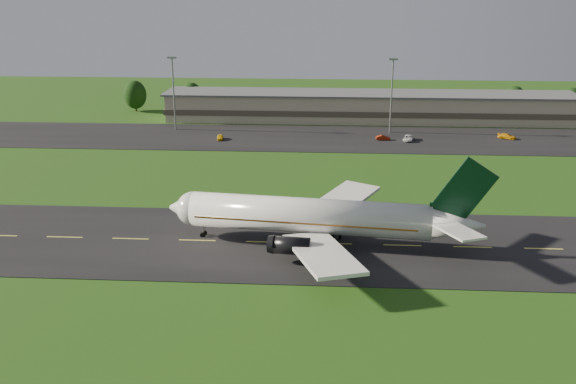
# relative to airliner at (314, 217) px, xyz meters

# --- Properties ---
(ground) EXTENTS (360.00, 360.00, 0.00)m
(ground) POSITION_rel_airliner_xyz_m (14.07, 0.10, -4.66)
(ground) COLOR #224912
(ground) RESTS_ON ground
(taxiway) EXTENTS (220.00, 30.00, 0.10)m
(taxiway) POSITION_rel_airliner_xyz_m (14.07, 0.10, -4.61)
(taxiway) COLOR black
(taxiway) RESTS_ON ground
(apron) EXTENTS (260.00, 30.00, 0.10)m
(apron) POSITION_rel_airliner_xyz_m (14.07, 72.10, -4.61)
(apron) COLOR black
(apron) RESTS_ON ground
(airliner) EXTENTS (51.22, 41.92, 15.57)m
(airliner) POSITION_rel_airliner_xyz_m (0.00, 0.00, 0.00)
(airliner) COLOR white
(airliner) RESTS_ON ground
(terminal) EXTENTS (145.00, 16.00, 8.40)m
(terminal) POSITION_rel_airliner_xyz_m (20.47, 96.28, -0.67)
(terminal) COLOR tan
(terminal) RESTS_ON ground
(light_mast_west) EXTENTS (2.40, 1.20, 20.35)m
(light_mast_west) POSITION_rel_airliner_xyz_m (-40.93, 80.10, 8.08)
(light_mast_west) COLOR gray
(light_mast_west) RESTS_ON ground
(light_mast_centre) EXTENTS (2.40, 1.20, 20.35)m
(light_mast_centre) POSITION_rel_airliner_xyz_m (19.07, 80.10, 8.08)
(light_mast_centre) COLOR gray
(light_mast_centre) RESTS_ON ground
(tree_line) EXTENTS (192.95, 8.58, 9.84)m
(tree_line) POSITION_rel_airliner_xyz_m (42.53, 105.92, 0.26)
(tree_line) COLOR black
(tree_line) RESTS_ON ground
(service_vehicle_a) EXTENTS (2.19, 4.08, 1.32)m
(service_vehicle_a) POSITION_rel_airliner_xyz_m (-26.40, 68.74, -3.90)
(service_vehicle_a) COLOR #E9B60D
(service_vehicle_a) RESTS_ON apron
(service_vehicle_b) EXTENTS (3.86, 1.59, 1.24)m
(service_vehicle_b) POSITION_rel_airliner_xyz_m (16.51, 70.96, -3.94)
(service_vehicle_b) COLOR maroon
(service_vehicle_b) RESTS_ON apron
(service_vehicle_c) EXTENTS (3.61, 5.56, 1.42)m
(service_vehicle_c) POSITION_rel_airliner_xyz_m (23.14, 70.58, -3.85)
(service_vehicle_c) COLOR silver
(service_vehicle_c) RESTS_ON apron
(service_vehicle_d) EXTENTS (5.09, 3.76, 1.37)m
(service_vehicle_d) POSITION_rel_airliner_xyz_m (49.45, 74.32, -3.88)
(service_vehicle_d) COLOR #F1A70E
(service_vehicle_d) RESTS_ON apron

